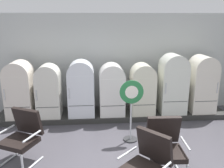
{
  "coord_description": "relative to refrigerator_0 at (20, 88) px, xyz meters",
  "views": [
    {
      "loc": [
        -0.53,
        -3.21,
        2.68
      ],
      "look_at": [
        -0.05,
        2.75,
        1.02
      ],
      "focal_mm": 38.27,
      "sensor_mm": 36.0,
      "label": 1
    }
  ],
  "objects": [
    {
      "name": "sign_stand",
      "position": [
        2.74,
        -1.3,
        -0.2
      ],
      "size": [
        0.52,
        0.32,
        1.41
      ],
      "color": "#2D2D30",
      "rests_on": "ground"
    },
    {
      "name": "refrigerator_2",
      "position": [
        1.6,
        -0.03,
        -0.0
      ],
      "size": [
        0.69,
        0.65,
        1.48
      ],
      "color": "white",
      "rests_on": "display_plinth"
    },
    {
      "name": "refrigerator_4",
      "position": [
        3.25,
        -0.03,
        -0.06
      ],
      "size": [
        0.63,
        0.65,
        1.37
      ],
      "color": "silver",
      "rests_on": "display_plinth"
    },
    {
      "name": "refrigerator_6",
      "position": [
        4.91,
        -0.0,
        0.04
      ],
      "size": [
        0.66,
        0.7,
        1.56
      ],
      "color": "silver",
      "rests_on": "display_plinth"
    },
    {
      "name": "display_plinth",
      "position": [
        2.46,
        0.1,
        -0.85
      ],
      "size": [
        6.28,
        0.95,
        0.14
      ],
      "primitive_type": "cube",
      "color": "#2D2D2B",
      "rests_on": "ground"
    },
    {
      "name": "armchair_left",
      "position": [
        0.56,
        -1.91,
        -0.37
      ],
      "size": [
        0.83,
        0.85,
        1.02
      ],
      "color": "silver",
      "rests_on": "ground"
    },
    {
      "name": "armchair_center",
      "position": [
        2.73,
        -2.99,
        -0.37
      ],
      "size": [
        0.89,
        0.89,
        1.02
      ],
      "color": "silver",
      "rests_on": "ground"
    },
    {
      "name": "refrigerator_3",
      "position": [
        2.42,
        -0.01,
        -0.06
      ],
      "size": [
        0.66,
        0.69,
        1.38
      ],
      "color": "white",
      "rests_on": "display_plinth"
    },
    {
      "name": "back_wall",
      "position": [
        2.46,
        0.73,
        0.5
      ],
      "size": [
        11.76,
        0.12,
        2.81
      ],
      "color": "#B7BBB8",
      "rests_on": "ground"
    },
    {
      "name": "refrigerator_5",
      "position": [
        4.08,
        -0.02,
        0.07
      ],
      "size": [
        0.7,
        0.66,
        1.62
      ],
      "color": "silver",
      "rests_on": "display_plinth"
    },
    {
      "name": "refrigerator_0",
      "position": [
        0.0,
        0.0,
        0.0
      ],
      "size": [
        0.66,
        0.71,
        1.49
      ],
      "color": "silver",
      "rests_on": "display_plinth"
    },
    {
      "name": "armchair_right",
      "position": [
        3.15,
        -2.5,
        -0.37
      ],
      "size": [
        0.69,
        0.68,
        1.02
      ],
      "color": "silver",
      "rests_on": "ground"
    },
    {
      "name": "refrigerator_1",
      "position": [
        0.75,
        -0.04,
        -0.05
      ],
      "size": [
        0.61,
        0.62,
        1.39
      ],
      "color": "silver",
      "rests_on": "display_plinth"
    }
  ]
}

